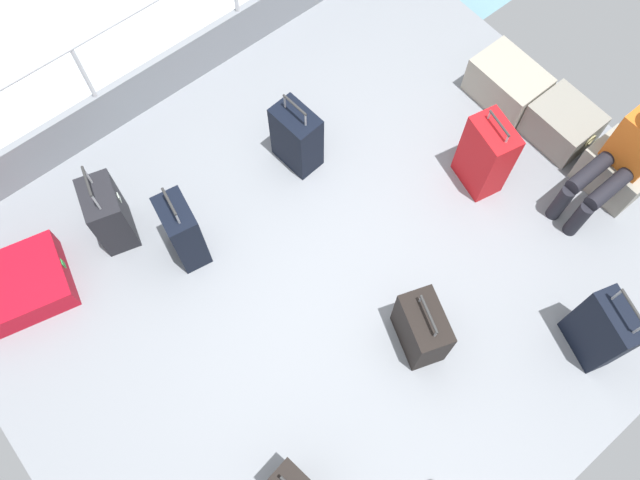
{
  "coord_description": "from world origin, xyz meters",
  "views": [
    {
      "loc": [
        1.34,
        -1.29,
        4.58
      ],
      "look_at": [
        -0.16,
        -0.06,
        0.25
      ],
      "focal_mm": 36.0,
      "sensor_mm": 36.0,
      "label": 1
    }
  ],
  "objects_px": {
    "cargo_crate_0": "(507,84)",
    "cargo_crate_1": "(562,124)",
    "passenger_seated": "(622,158)",
    "suitcase_2": "(183,231)",
    "suitcase_5": "(18,287)",
    "suitcase_7": "(109,214)",
    "suitcase_3": "(297,138)",
    "cargo_crate_2": "(616,171)",
    "suitcase_1": "(601,331)",
    "suitcase_0": "(422,329)",
    "suitcase_6": "(485,156)"
  },
  "relations": [
    {
      "from": "suitcase_3",
      "to": "suitcase_5",
      "type": "xyz_separation_m",
      "value": [
        -0.39,
        -2.33,
        -0.18
      ]
    },
    {
      "from": "cargo_crate_0",
      "to": "passenger_seated",
      "type": "relative_size",
      "value": 0.58
    },
    {
      "from": "suitcase_2",
      "to": "suitcase_7",
      "type": "distance_m",
      "value": 0.6
    },
    {
      "from": "cargo_crate_0",
      "to": "suitcase_2",
      "type": "relative_size",
      "value": 0.78
    },
    {
      "from": "suitcase_1",
      "to": "suitcase_2",
      "type": "height_order",
      "value": "suitcase_1"
    },
    {
      "from": "cargo_crate_1",
      "to": "suitcase_3",
      "type": "bearing_deg",
      "value": -123.71
    },
    {
      "from": "cargo_crate_0",
      "to": "suitcase_3",
      "type": "xyz_separation_m",
      "value": [
        -0.65,
        -1.75,
        0.12
      ]
    },
    {
      "from": "suitcase_1",
      "to": "suitcase_7",
      "type": "distance_m",
      "value": 3.61
    },
    {
      "from": "passenger_seated",
      "to": "suitcase_0",
      "type": "height_order",
      "value": "passenger_seated"
    },
    {
      "from": "suitcase_2",
      "to": "suitcase_5",
      "type": "relative_size",
      "value": 0.98
    },
    {
      "from": "cargo_crate_0",
      "to": "suitcase_3",
      "type": "height_order",
      "value": "suitcase_3"
    },
    {
      "from": "suitcase_6",
      "to": "suitcase_5",
      "type": "bearing_deg",
      "value": -113.67
    },
    {
      "from": "suitcase_1",
      "to": "suitcase_0",
      "type": "bearing_deg",
      "value": -131.28
    },
    {
      "from": "cargo_crate_1",
      "to": "suitcase_7",
      "type": "distance_m",
      "value": 3.68
    },
    {
      "from": "suitcase_3",
      "to": "suitcase_6",
      "type": "xyz_separation_m",
      "value": [
        1.08,
        1.0,
        0.05
      ]
    },
    {
      "from": "suitcase_2",
      "to": "suitcase_5",
      "type": "xyz_separation_m",
      "value": [
        -0.51,
        -1.17,
        -0.22
      ]
    },
    {
      "from": "cargo_crate_2",
      "to": "suitcase_1",
      "type": "xyz_separation_m",
      "value": [
        0.77,
        -1.18,
        0.15
      ]
    },
    {
      "from": "cargo_crate_0",
      "to": "cargo_crate_1",
      "type": "height_order",
      "value": "cargo_crate_0"
    },
    {
      "from": "cargo_crate_2",
      "to": "suitcase_7",
      "type": "bearing_deg",
      "value": -123.09
    },
    {
      "from": "suitcase_6",
      "to": "suitcase_2",
      "type": "bearing_deg",
      "value": -113.67
    },
    {
      "from": "suitcase_7",
      "to": "suitcase_0",
      "type": "bearing_deg",
      "value": 29.82
    },
    {
      "from": "cargo_crate_1",
      "to": "passenger_seated",
      "type": "height_order",
      "value": "passenger_seated"
    },
    {
      "from": "suitcase_5",
      "to": "suitcase_7",
      "type": "xyz_separation_m",
      "value": [
        0.02,
        0.83,
        0.18
      ]
    },
    {
      "from": "cargo_crate_0",
      "to": "suitcase_5",
      "type": "xyz_separation_m",
      "value": [
        -1.03,
        -4.09,
        -0.07
      ]
    },
    {
      "from": "suitcase_6",
      "to": "suitcase_1",
      "type": "bearing_deg",
      "value": -14.57
    },
    {
      "from": "cargo_crate_2",
      "to": "suitcase_2",
      "type": "xyz_separation_m",
      "value": [
        -1.66,
        -2.95,
        0.14
      ]
    },
    {
      "from": "suitcase_7",
      "to": "suitcase_6",
      "type": "bearing_deg",
      "value": 60.14
    },
    {
      "from": "passenger_seated",
      "to": "suitcase_5",
      "type": "bearing_deg",
      "value": -118.85
    },
    {
      "from": "passenger_seated",
      "to": "suitcase_2",
      "type": "xyz_separation_m",
      "value": [
        -1.66,
        -2.77,
        -0.24
      ]
    },
    {
      "from": "suitcase_6",
      "to": "passenger_seated",
      "type": "bearing_deg",
      "value": 40.57
    },
    {
      "from": "suitcase_3",
      "to": "suitcase_6",
      "type": "relative_size",
      "value": 0.93
    },
    {
      "from": "passenger_seated",
      "to": "suitcase_0",
      "type": "bearing_deg",
      "value": -90.83
    },
    {
      "from": "suitcase_0",
      "to": "suitcase_3",
      "type": "relative_size",
      "value": 0.81
    },
    {
      "from": "cargo_crate_0",
      "to": "suitcase_5",
      "type": "height_order",
      "value": "cargo_crate_0"
    },
    {
      "from": "cargo_crate_1",
      "to": "cargo_crate_2",
      "type": "distance_m",
      "value": 0.58
    },
    {
      "from": "suitcase_1",
      "to": "suitcase_2",
      "type": "bearing_deg",
      "value": -143.74
    },
    {
      "from": "cargo_crate_1",
      "to": "suitcase_2",
      "type": "height_order",
      "value": "suitcase_2"
    },
    {
      "from": "cargo_crate_2",
      "to": "suitcase_6",
      "type": "relative_size",
      "value": 0.68
    },
    {
      "from": "cargo_crate_2",
      "to": "suitcase_2",
      "type": "relative_size",
      "value": 0.66
    },
    {
      "from": "cargo_crate_2",
      "to": "suitcase_6",
      "type": "distance_m",
      "value": 1.07
    },
    {
      "from": "cargo_crate_1",
      "to": "suitcase_2",
      "type": "relative_size",
      "value": 0.67
    },
    {
      "from": "cargo_crate_1",
      "to": "suitcase_3",
      "type": "relative_size",
      "value": 0.74
    },
    {
      "from": "suitcase_2",
      "to": "suitcase_5",
      "type": "height_order",
      "value": "suitcase_2"
    },
    {
      "from": "suitcase_6",
      "to": "cargo_crate_2",
      "type": "bearing_deg",
      "value": 48.12
    },
    {
      "from": "suitcase_5",
      "to": "suitcase_6",
      "type": "xyz_separation_m",
      "value": [
        1.46,
        3.34,
        0.24
      ]
    },
    {
      "from": "cargo_crate_1",
      "to": "cargo_crate_2",
      "type": "relative_size",
      "value": 1.02
    },
    {
      "from": "suitcase_1",
      "to": "suitcase_2",
      "type": "relative_size",
      "value": 1.05
    },
    {
      "from": "cargo_crate_1",
      "to": "suitcase_6",
      "type": "bearing_deg",
      "value": -99.45
    },
    {
      "from": "suitcase_1",
      "to": "suitcase_2",
      "type": "distance_m",
      "value": 3.01
    },
    {
      "from": "cargo_crate_0",
      "to": "suitcase_1",
      "type": "relative_size",
      "value": 0.75
    }
  ]
}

